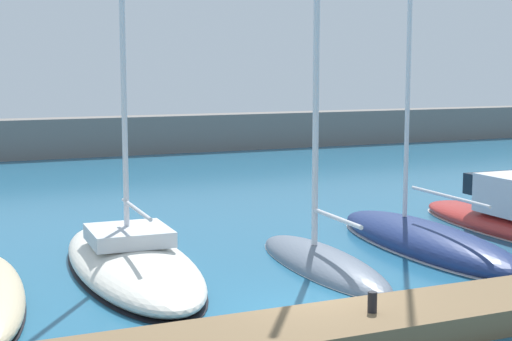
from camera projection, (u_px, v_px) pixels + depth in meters
name	position (u px, v px, depth m)	size (l,w,h in m)	color
ground_plane	(307.00, 314.00, 18.09)	(120.00, 120.00, 0.00)	#236084
dock_pier	(353.00, 329.00, 16.20)	(27.96, 2.21, 0.58)	brown
breakwater_seawall	(52.00, 138.00, 49.24)	(108.00, 2.09, 2.47)	slate
sailboat_ivory_third	(131.00, 258.00, 21.80)	(3.59, 10.14, 20.81)	silver
sailboat_slate_fourth	(322.00, 260.00, 22.28)	(2.20, 7.23, 12.71)	slate
sailboat_navy_fifth	(424.00, 237.00, 24.51)	(2.81, 9.21, 19.76)	navy
dock_bollard	(372.00, 302.00, 16.32)	(0.20, 0.20, 0.44)	black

